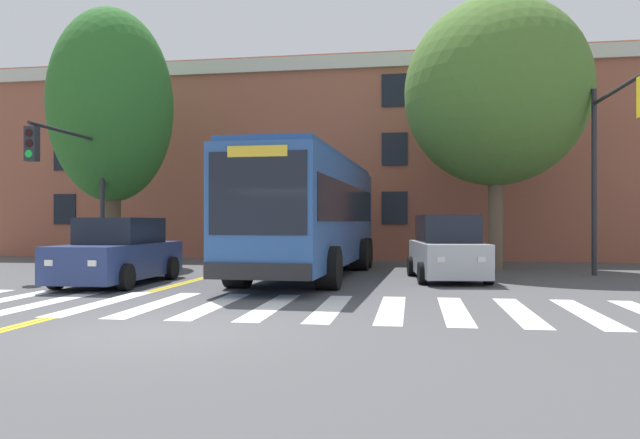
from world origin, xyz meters
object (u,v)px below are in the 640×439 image
Objects in this scene: car_silver_far_lane at (447,250)px; car_navy_near_lane at (119,254)px; traffic_light_near_corner at (613,142)px; street_tree_curbside_small at (112,106)px; traffic_light_far_corner at (74,169)px; street_tree_curbside_large at (495,92)px; city_bus at (312,213)px.

car_navy_near_lane is at bearing -163.07° from car_silver_far_lane.
traffic_light_near_corner reaches higher than car_silver_far_lane.
street_tree_curbside_small reaches higher than car_navy_near_lane.
traffic_light_near_corner is (13.33, 3.13, 3.11)m from car_navy_near_lane.
traffic_light_far_corner is 0.53× the size of street_tree_curbside_large.
car_silver_far_lane is (4.04, -0.48, -1.08)m from city_bus.
traffic_light_far_corner is (-11.85, 0.39, 2.52)m from car_silver_far_lane.
street_tree_curbside_small is (-12.28, 3.68, 5.18)m from car_silver_far_lane.
traffic_light_far_corner reaches higher than car_navy_near_lane.
street_tree_curbside_large reaches higher than traffic_light_near_corner.
car_navy_near_lane is 0.51× the size of street_tree_curbside_large.
car_navy_near_lane is at bearing -166.76° from traffic_light_near_corner.
car_silver_far_lane is 5.57m from traffic_light_near_corner.
street_tree_curbside_large is at bearing 66.53° from car_silver_far_lane.
street_tree_curbside_small is at bearing -178.02° from street_tree_curbside_large.
car_navy_near_lane is 1.11× the size of car_silver_far_lane.
street_tree_curbside_small is at bearing 169.28° from traffic_light_near_corner.
car_silver_far_lane is (8.71, 2.65, 0.04)m from car_navy_near_lane.
car_navy_near_lane is 13.63m from street_tree_curbside_large.
traffic_light_near_corner reaches higher than city_bus.
traffic_light_near_corner is 16.48m from traffic_light_far_corner.
car_navy_near_lane is at bearing -147.04° from street_tree_curbside_large.
car_silver_far_lane is 0.75× the size of traffic_light_near_corner.
street_tree_curbside_small is (-14.09, -0.49, -0.13)m from street_tree_curbside_large.
street_tree_curbside_small is (-8.25, 3.20, 4.10)m from city_bus.
city_bus reaches higher than car_navy_near_lane.
traffic_light_near_corner is at bearing 0.32° from traffic_light_far_corner.
traffic_light_near_corner is at bearing 0.02° from city_bus.
street_tree_curbside_small is at bearing 97.52° from traffic_light_far_corner.
traffic_light_far_corner is at bearing -179.33° from city_bus.
car_silver_far_lane is at bearing -6.80° from city_bus.
car_navy_near_lane is 0.83× the size of traffic_light_near_corner.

